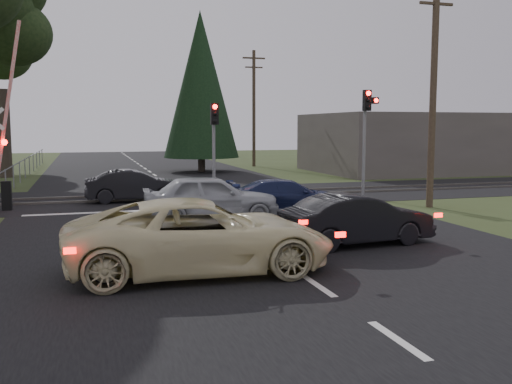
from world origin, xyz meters
name	(u,v)px	position (x,y,z in m)	size (l,w,h in m)	color
ground	(270,254)	(0.00, 0.00, 0.00)	(120.00, 120.00, 0.00)	#333E1C
road	(195,202)	(0.00, 10.00, 0.01)	(14.00, 100.00, 0.01)	black
rail_corridor	(187,197)	(0.00, 12.00, 0.01)	(120.00, 8.00, 0.01)	black
stop_line	(204,208)	(0.00, 8.20, 0.01)	(13.00, 0.35, 0.00)	silver
rail_near	(190,198)	(0.00, 11.20, 0.05)	(120.00, 0.12, 0.10)	#59544C
rail_far	(184,194)	(0.00, 12.80, 0.05)	(120.00, 0.12, 0.10)	#59544C
crossing_signal	(1,156)	(-7.27, 9.79, 2.06)	(1.62, 0.38, 6.96)	slate
traffic_signal_right	(367,122)	(7.55, 9.47, 3.31)	(0.68, 0.48, 4.70)	slate
traffic_signal_center	(214,134)	(1.00, 10.68, 2.81)	(0.32, 0.48, 4.10)	slate
utility_pole_near	(433,84)	(8.50, 6.00, 4.73)	(1.80, 0.26, 9.00)	#4C3D2D
utility_pole_mid	(254,106)	(8.50, 30.00, 4.73)	(1.80, 0.26, 9.00)	#4C3D2D
utility_pole_far	(195,113)	(8.50, 55.00, 4.73)	(1.80, 0.26, 9.00)	#4C3D2D
conifer_tree	(201,85)	(3.50, 26.00, 5.99)	(5.20, 5.20, 11.00)	#473D33
fence_left	(23,180)	(-7.80, 22.50, 0.00)	(0.10, 36.00, 1.20)	slate
building_right	(416,143)	(18.00, 22.00, 2.00)	(14.00, 10.00, 4.00)	#59514C
cream_coupe	(201,236)	(-1.99, -1.29, 0.79)	(2.63, 5.70, 1.58)	beige
dark_hatchback	(357,220)	(2.54, 0.37, 0.67)	(1.42, 4.07, 1.34)	black
silver_car	(211,198)	(-0.33, 5.32, 0.77)	(1.82, 4.52, 1.54)	#A4A8AC
blue_sedan	(287,197)	(2.61, 6.05, 0.61)	(1.72, 4.24, 1.23)	#161E43
dark_car_far	(134,186)	(-2.36, 11.05, 0.66)	(1.40, 4.01, 1.32)	black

